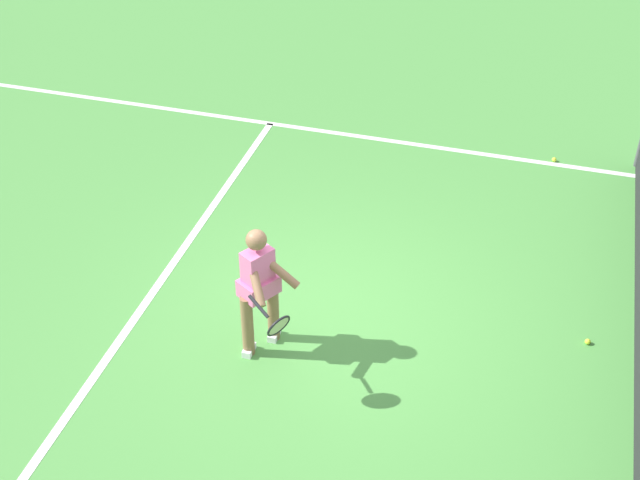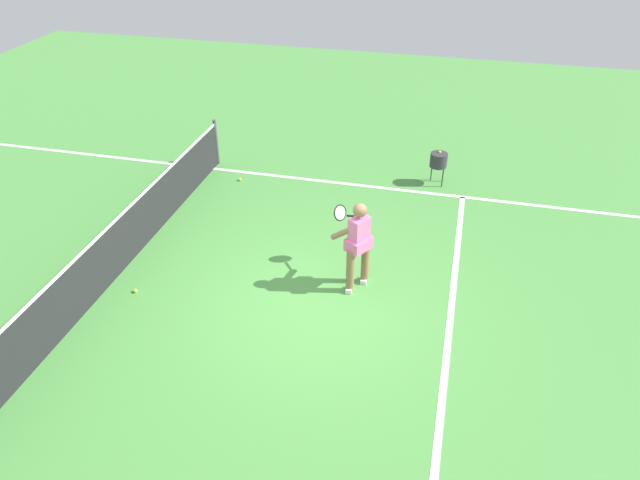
# 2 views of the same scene
# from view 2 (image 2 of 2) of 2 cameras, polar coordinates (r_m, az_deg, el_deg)

# --- Properties ---
(ground_plane) EXTENTS (28.43, 28.43, 0.00)m
(ground_plane) POSITION_cam_2_polar(r_m,az_deg,el_deg) (9.55, -0.25, -6.23)
(ground_plane) COLOR #4C9342
(service_line_marking) EXTENTS (8.30, 0.10, 0.01)m
(service_line_marking) POSITION_cam_2_polar(r_m,az_deg,el_deg) (9.38, 12.11, -7.98)
(service_line_marking) COLOR white
(service_line_marking) RESTS_ON ground
(sideline_right_marking) EXTENTS (0.10, 19.87, 0.01)m
(sideline_right_marking) POSITION_cam_2_polar(r_m,az_deg,el_deg) (12.96, 4.25, 5.12)
(sideline_right_marking) COLOR white
(sideline_right_marking) RESTS_ON ground
(court_net) EXTENTS (8.98, 0.08, 1.04)m
(court_net) POSITION_cam_2_polar(r_m,az_deg,el_deg) (10.50, -18.89, -0.96)
(court_net) COLOR #4C4C51
(court_net) RESTS_ON ground
(tennis_player) EXTENTS (1.07, 0.79, 1.55)m
(tennis_player) POSITION_cam_2_polar(r_m,az_deg,el_deg) (9.51, 3.57, -0.20)
(tennis_player) COLOR #8C6647
(tennis_player) RESTS_ON ground
(tennis_ball_near) EXTENTS (0.07, 0.07, 0.07)m
(tennis_ball_near) POSITION_cam_2_polar(r_m,az_deg,el_deg) (10.25, -17.03, -4.60)
(tennis_ball_near) COLOR #D1E533
(tennis_ball_near) RESTS_ON ground
(tennis_ball_far) EXTENTS (0.07, 0.07, 0.07)m
(tennis_ball_far) POSITION_cam_2_polar(r_m,az_deg,el_deg) (13.25, -7.57, 5.69)
(tennis_ball_far) COLOR #D1E533
(tennis_ball_far) RESTS_ON ground
(ball_hopper) EXTENTS (0.36, 0.36, 0.74)m
(ball_hopper) POSITION_cam_2_polar(r_m,az_deg,el_deg) (13.04, 11.13, 7.40)
(ball_hopper) COLOR #333338
(ball_hopper) RESTS_ON ground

